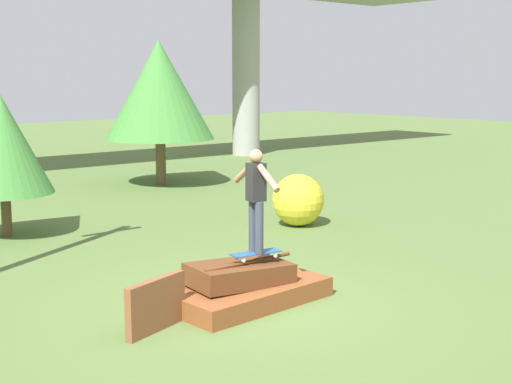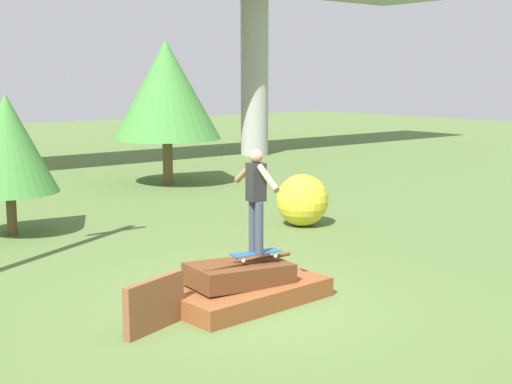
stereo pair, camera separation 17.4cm
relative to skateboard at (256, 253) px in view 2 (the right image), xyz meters
name	(u,v)px [view 2 (the right image)]	position (x,y,z in m)	size (l,w,h in m)	color
ground_plane	(249,303)	(-0.14, -0.01, -0.69)	(80.00, 80.00, 0.00)	#567038
scrap_pile	(246,287)	(-0.17, 0.02, -0.46)	(2.33, 1.25, 0.62)	brown
scrap_plank_loose	(154,304)	(-1.72, -0.11, -0.36)	(1.01, 0.41, 0.66)	brown
skateboard	(256,253)	(0.00, 0.00, 0.00)	(0.77, 0.34, 0.09)	#23517F
skater	(256,194)	(0.00, 0.00, 0.84)	(0.27, 1.13, 1.45)	#383D4C
tree_behind_left	(8,144)	(-1.12, 6.34, 1.14)	(1.91, 1.91, 2.82)	brown
tree_behind_right	(166,90)	(4.93, 10.16, 2.06)	(3.13, 3.13, 4.17)	brown
bush_yellow_flowering	(302,200)	(4.00, 3.37, -0.14)	(1.10, 1.10, 1.10)	gold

